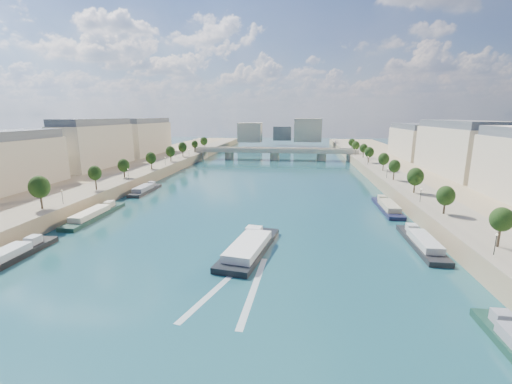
# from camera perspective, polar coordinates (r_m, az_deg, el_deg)

# --- Properties ---
(ground) EXTENTS (700.00, 700.00, 0.00)m
(ground) POSITION_cam_1_polar(r_m,az_deg,el_deg) (124.57, -0.46, -1.50)
(ground) COLOR #0D3539
(ground) RESTS_ON ground
(quay_left) EXTENTS (44.00, 520.00, 5.00)m
(quay_left) POSITION_cam_1_polar(r_m,az_deg,el_deg) (150.90, -28.71, 0.41)
(quay_left) COLOR #9E8460
(quay_left) RESTS_ON ground
(quay_right) EXTENTS (44.00, 520.00, 5.00)m
(quay_right) POSITION_cam_1_polar(r_m,az_deg,el_deg) (135.42, 31.37, -1.15)
(quay_right) COLOR #9E8460
(quay_right) RESTS_ON ground
(pave_left) EXTENTS (14.00, 520.00, 0.10)m
(pave_left) POSITION_cam_1_polar(r_m,az_deg,el_deg) (142.25, -23.89, 1.28)
(pave_left) COLOR gray
(pave_left) RESTS_ON quay_left
(pave_right) EXTENTS (14.00, 520.00, 0.10)m
(pave_right) POSITION_cam_1_polar(r_m,az_deg,el_deg) (129.34, 25.46, 0.07)
(pave_right) COLOR gray
(pave_right) RESTS_ON quay_right
(trees_left) EXTENTS (4.80, 268.80, 8.26)m
(trees_left) POSITION_cam_1_polar(r_m,az_deg,el_deg) (142.07, -22.98, 3.57)
(trees_left) COLOR #382B1E
(trees_left) RESTS_ON ground
(trees_right) EXTENTS (4.80, 268.80, 8.26)m
(trees_right) POSITION_cam_1_polar(r_m,az_deg,el_deg) (137.15, 23.59, 3.22)
(trees_right) COLOR #382B1E
(trees_right) RESTS_ON ground
(lamps_left) EXTENTS (0.36, 200.36, 4.28)m
(lamps_left) POSITION_cam_1_polar(r_m,az_deg,el_deg) (131.06, -24.49, 1.54)
(lamps_left) COLOR black
(lamps_left) RESTS_ON ground
(lamps_right) EXTENTS (0.36, 200.36, 4.28)m
(lamps_right) POSITION_cam_1_polar(r_m,az_deg,el_deg) (132.15, 23.05, 1.75)
(lamps_right) COLOR black
(lamps_right) RESTS_ON ground
(buildings_left) EXTENTS (16.00, 226.00, 23.20)m
(buildings_left) POSITION_cam_1_polar(r_m,az_deg,el_deg) (166.24, -30.53, 6.10)
(buildings_left) COLOR beige
(buildings_left) RESTS_ON ground
(buildings_right) EXTENTS (16.00, 226.00, 23.20)m
(buildings_right) POSITION_cam_1_polar(r_m,az_deg,el_deg) (149.68, 34.68, 5.05)
(buildings_right) COLOR beige
(buildings_right) RESTS_ON ground
(skyline) EXTENTS (79.00, 42.00, 22.00)m
(skyline) POSITION_cam_1_polar(r_m,az_deg,el_deg) (339.85, 4.86, 10.04)
(skyline) COLOR beige
(skyline) RESTS_ON ground
(bridge) EXTENTS (112.00, 12.00, 8.15)m
(bridge) POSITION_cam_1_polar(r_m,az_deg,el_deg) (238.71, 3.13, 6.61)
(bridge) COLOR #C1B79E
(bridge) RESTS_ON ground
(tour_barge) EXTENTS (12.13, 27.73, 3.72)m
(tour_barge) POSITION_cam_1_polar(r_m,az_deg,el_deg) (79.35, -1.12, -9.24)
(tour_barge) COLOR black
(tour_barge) RESTS_ON ground
(wake) EXTENTS (11.98, 26.03, 0.04)m
(wake) POSITION_cam_1_polar(r_m,az_deg,el_deg) (64.88, -3.22, -15.51)
(wake) COLOR silver
(wake) RESTS_ON ground
(moored_barges_left) EXTENTS (5.00, 151.75, 3.60)m
(moored_barges_left) POSITION_cam_1_polar(r_m,az_deg,el_deg) (92.02, -35.67, -8.69)
(moored_barges_left) COLOR #151E30
(moored_barges_left) RESTS_ON ground
(moored_barges_right) EXTENTS (5.00, 129.24, 3.60)m
(moored_barges_right) POSITION_cam_1_polar(r_m,az_deg,el_deg) (75.81, 30.32, -12.31)
(moored_barges_right) COLOR black
(moored_barges_right) RESTS_ON ground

